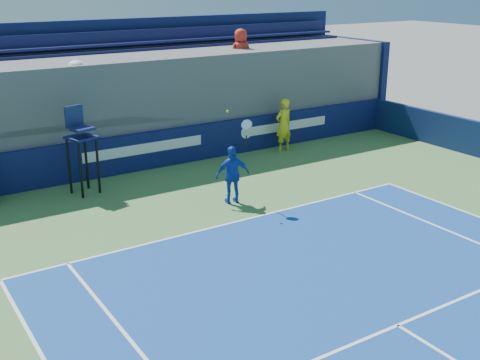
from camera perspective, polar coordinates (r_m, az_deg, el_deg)
ball_person at (r=20.96m, az=4.15°, el=5.24°), size 0.71×0.50×1.83m
back_hoarding at (r=19.10m, az=-9.13°, el=2.69°), size 20.40×0.21×1.20m
umpire_chair at (r=17.09m, az=-14.87°, el=3.62°), size 0.86×0.86×2.48m
tennis_player at (r=15.97m, az=-0.69°, el=0.51°), size 0.99×0.63×2.57m
stadium_seating at (r=20.65m, az=-11.68°, el=7.29°), size 21.00×4.05×4.40m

